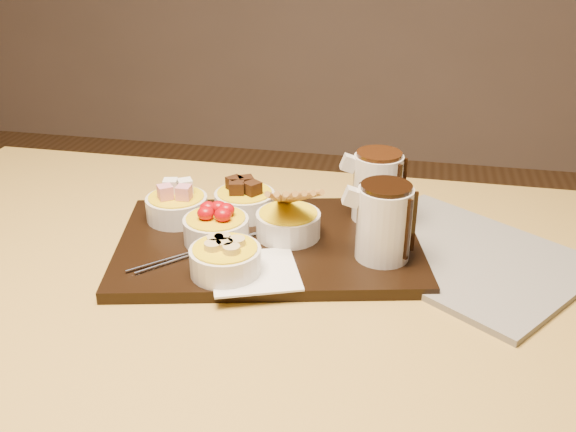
% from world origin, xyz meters
% --- Properties ---
extents(dining_table, '(1.20, 0.80, 0.75)m').
position_xyz_m(dining_table, '(0.00, 0.00, 0.65)').
color(dining_table, '#B99744').
rests_on(dining_table, ground).
extents(serving_board, '(0.52, 0.40, 0.02)m').
position_xyz_m(serving_board, '(0.08, 0.06, 0.76)').
color(serving_board, black).
rests_on(serving_board, dining_table).
extents(napkin, '(0.16, 0.16, 0.00)m').
position_xyz_m(napkin, '(0.09, -0.04, 0.77)').
color(napkin, white).
rests_on(napkin, serving_board).
extents(bowl_marshmallows, '(0.10, 0.10, 0.04)m').
position_xyz_m(bowl_marshmallows, '(-0.08, 0.10, 0.79)').
color(bowl_marshmallows, silver).
rests_on(bowl_marshmallows, serving_board).
extents(bowl_cake, '(0.10, 0.10, 0.04)m').
position_xyz_m(bowl_cake, '(0.02, 0.14, 0.79)').
color(bowl_cake, silver).
rests_on(bowl_cake, serving_board).
extents(bowl_strawberries, '(0.10, 0.10, 0.04)m').
position_xyz_m(bowl_strawberries, '(0.01, 0.04, 0.79)').
color(bowl_strawberries, silver).
rests_on(bowl_strawberries, serving_board).
extents(bowl_biscotti, '(0.10, 0.10, 0.04)m').
position_xyz_m(bowl_biscotti, '(0.11, 0.08, 0.79)').
color(bowl_biscotti, silver).
rests_on(bowl_biscotti, serving_board).
extents(bowl_bananas, '(0.10, 0.10, 0.04)m').
position_xyz_m(bowl_bananas, '(0.05, -0.05, 0.79)').
color(bowl_bananas, silver).
rests_on(bowl_bananas, serving_board).
extents(pitcher_dark_chocolate, '(0.09, 0.09, 0.11)m').
position_xyz_m(pitcher_dark_chocolate, '(0.26, 0.04, 0.82)').
color(pitcher_dark_chocolate, silver).
rests_on(pitcher_dark_chocolate, serving_board).
extents(pitcher_milk_chocolate, '(0.09, 0.09, 0.11)m').
position_xyz_m(pitcher_milk_chocolate, '(0.24, 0.17, 0.82)').
color(pitcher_milk_chocolate, silver).
rests_on(pitcher_milk_chocolate, serving_board).
extents(fondue_skewers, '(0.21, 0.20, 0.01)m').
position_xyz_m(fondue_skewers, '(0.00, 0.01, 0.77)').
color(fondue_skewers, silver).
rests_on(fondue_skewers, serving_board).
extents(newspaper, '(0.44, 0.42, 0.01)m').
position_xyz_m(newspaper, '(0.37, 0.09, 0.76)').
color(newspaper, beige).
rests_on(newspaper, dining_table).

